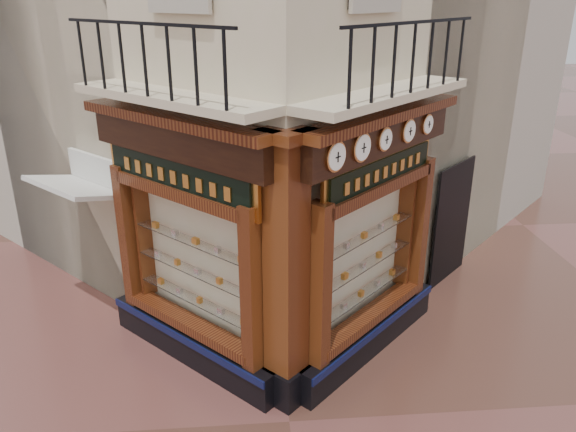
{
  "coord_description": "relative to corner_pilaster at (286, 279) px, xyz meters",
  "views": [
    {
      "loc": [
        -0.53,
        -6.11,
        5.49
      ],
      "look_at": [
        0.15,
        2.0,
        2.26
      ],
      "focal_mm": 35.0,
      "sensor_mm": 36.0,
      "label": 1
    }
  ],
  "objects": [
    {
      "name": "ground",
      "position": [
        0.0,
        -0.5,
        -1.95
      ],
      "size": [
        80.0,
        80.0,
        0.0
      ],
      "primitive_type": "plane",
      "color": "#523026",
      "rests_on": "ground"
    },
    {
      "name": "shopfront_left",
      "position": [
        -1.41,
        1.07,
        0.03
      ],
      "size": [
        2.86,
        2.86,
        3.98
      ],
      "rotation": [
        0.0,
        0.0,
        2.36
      ],
      "color": "black",
      "rests_on": "ground"
    },
    {
      "name": "shopfront_right",
      "position": [
        1.41,
        1.07,
        0.03
      ],
      "size": [
        2.86,
        2.86,
        3.98
      ],
      "rotation": [
        0.0,
        0.0,
        0.79
      ],
      "color": "black",
      "rests_on": "ground"
    },
    {
      "name": "corner_pilaster",
      "position": [
        0.0,
        0.0,
        0.0
      ],
      "size": [
        0.85,
        0.85,
        3.98
      ],
      "rotation": [
        0.0,
        0.0,
        0.79
      ],
      "color": "black",
      "rests_on": "ground"
    },
    {
      "name": "balcony",
      "position": [
        0.0,
        0.99,
        2.27
      ],
      "size": [
        5.94,
        2.97,
        1.03
      ],
      "color": "beige",
      "rests_on": "ground"
    },
    {
      "name": "clock_a",
      "position": [
        0.61,
        0.01,
        1.67
      ],
      "size": [
        0.32,
        0.32,
        0.4
      ],
      "rotation": [
        0.0,
        0.0,
        0.79
      ],
      "color": "#C37E41",
      "rests_on": "ground"
    },
    {
      "name": "clock_b",
      "position": [
        1.02,
        0.42,
        1.67
      ],
      "size": [
        0.32,
        0.32,
        0.4
      ],
      "rotation": [
        0.0,
        0.0,
        0.79
      ],
      "color": "#C37E41",
      "rests_on": "ground"
    },
    {
      "name": "clock_c",
      "position": [
        1.43,
        0.83,
        1.67
      ],
      "size": [
        0.27,
        0.27,
        0.34
      ],
      "rotation": [
        0.0,
        0.0,
        0.79
      ],
      "color": "#C37E41",
      "rests_on": "ground"
    },
    {
      "name": "clock_d",
      "position": [
        1.9,
        1.29,
        1.67
      ],
      "size": [
        0.29,
        0.29,
        0.36
      ],
      "rotation": [
        0.0,
        0.0,
        0.79
      ],
      "color": "#C37E41",
      "rests_on": "ground"
    },
    {
      "name": "clock_e",
      "position": [
        2.31,
        1.71,
        1.67
      ],
      "size": [
        0.26,
        0.26,
        0.32
      ],
      "rotation": [
        0.0,
        0.0,
        0.79
      ],
      "color": "#C37E41",
      "rests_on": "ground"
    },
    {
      "name": "awning",
      "position": [
        -3.37,
        2.66,
        -1.95
      ],
      "size": [
        1.94,
        1.94,
        0.31
      ],
      "primitive_type": null,
      "rotation": [
        0.23,
        0.0,
        2.36
      ],
      "color": "silver",
      "rests_on": "ground"
    },
    {
      "name": "signboard_left",
      "position": [
        -1.46,
        1.01,
        1.15
      ],
      "size": [
        2.27,
        2.27,
        0.61
      ],
      "rotation": [
        0.0,
        0.0,
        2.36
      ],
      "color": "gold",
      "rests_on": "ground"
    },
    {
      "name": "signboard_right",
      "position": [
        1.46,
        1.01,
        1.15
      ],
      "size": [
        2.02,
        2.02,
        0.54
      ],
      "rotation": [
        0.0,
        0.0,
        0.79
      ],
      "color": "gold",
      "rests_on": "ground"
    }
  ]
}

